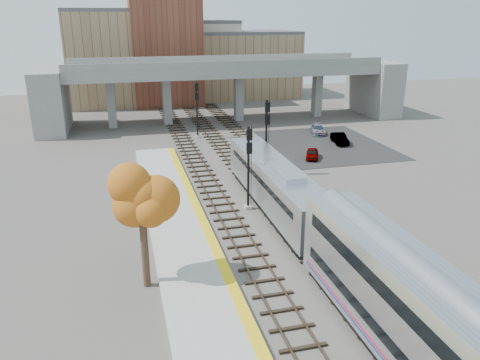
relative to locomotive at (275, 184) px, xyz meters
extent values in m
plane|color=#47423D|center=(-1.00, -9.63, -2.28)|extent=(160.00, 160.00, 0.00)
cube|color=#9E9E99|center=(-8.25, -9.63, -2.10)|extent=(4.50, 60.00, 0.35)
cube|color=yellow|center=(-6.35, -9.63, -1.92)|extent=(0.70, 60.00, 0.01)
cube|color=black|center=(-4.20, 2.87, -2.21)|extent=(2.50, 95.00, 0.14)
cube|color=brown|center=(-4.92, 2.87, -2.10)|extent=(0.07, 95.00, 0.14)
cube|color=brown|center=(-3.48, 2.87, -2.10)|extent=(0.07, 95.00, 0.14)
cube|color=black|center=(0.00, 2.87, -2.21)|extent=(2.50, 95.00, 0.14)
cube|color=brown|center=(-0.72, 2.87, -2.10)|extent=(0.07, 95.00, 0.14)
cube|color=brown|center=(0.72, 2.87, -2.10)|extent=(0.07, 95.00, 0.14)
cube|color=black|center=(4.00, 2.87, -2.21)|extent=(2.50, 95.00, 0.14)
cube|color=brown|center=(3.28, 2.87, -2.10)|extent=(0.07, 95.00, 0.14)
cube|color=brown|center=(4.72, 2.87, -2.10)|extent=(0.07, 95.00, 0.14)
cube|color=slate|center=(4.00, 35.37, 5.47)|extent=(46.00, 10.00, 1.50)
cube|color=slate|center=(4.00, 30.57, 6.72)|extent=(46.00, 0.20, 1.00)
cube|color=slate|center=(4.00, 40.17, 6.72)|extent=(46.00, 0.20, 1.00)
cube|color=slate|center=(-13.00, 35.37, 1.22)|extent=(1.20, 1.60, 7.00)
cube|color=slate|center=(-5.00, 35.37, 1.22)|extent=(1.20, 1.60, 7.00)
cube|color=slate|center=(6.00, 35.37, 1.22)|extent=(1.20, 1.60, 7.00)
cube|color=slate|center=(19.00, 35.37, 1.22)|extent=(1.20, 1.60, 7.00)
cube|color=slate|center=(-21.00, 35.37, 1.97)|extent=(4.00, 12.00, 8.50)
cube|color=slate|center=(29.00, 35.37, 1.97)|extent=(4.00, 12.00, 8.50)
cube|color=#987F58|center=(-11.00, 55.37, 5.72)|extent=(18.00, 14.00, 16.00)
cube|color=#4C4C4F|center=(-11.00, 55.37, 14.02)|extent=(18.00, 14.00, 0.60)
cube|color=beige|center=(3.00, 60.37, 4.72)|extent=(16.00, 16.00, 14.00)
cube|color=#4C4C4F|center=(3.00, 60.37, 12.02)|extent=(16.00, 16.00, 0.60)
cube|color=brown|center=(-3.00, 52.37, 7.72)|extent=(12.00, 10.00, 20.00)
cube|color=#987F58|center=(13.00, 58.37, 3.72)|extent=(20.00, 14.00, 12.00)
cube|color=#4C4C4F|center=(13.00, 58.37, 10.02)|extent=(20.00, 14.00, 0.60)
cube|color=black|center=(13.00, 18.37, -2.26)|extent=(14.00, 18.00, 0.04)
cube|color=#A8AAB2|center=(0.00, -0.01, 0.07)|extent=(3.00, 19.00, 3.20)
cube|color=black|center=(0.00, 9.51, 0.67)|extent=(2.20, 0.06, 1.10)
cube|color=black|center=(0.00, -0.01, 0.67)|extent=(3.02, 16.15, 0.50)
cube|color=black|center=(0.00, -0.01, -1.78)|extent=(2.70, 17.10, 0.50)
cube|color=#A8AAB2|center=(0.00, -0.01, 1.87)|extent=(1.60, 9.50, 0.40)
cube|color=black|center=(0.00, -22.61, 1.87)|extent=(3.02, 23.00, 0.75)
cube|color=#9E9E99|center=(-2.10, 0.75, -2.13)|extent=(0.60, 0.60, 0.30)
cylinder|color=black|center=(-2.10, 0.75, 1.27)|extent=(0.20, 0.20, 7.10)
cube|color=black|center=(-2.10, 0.50, 4.22)|extent=(0.46, 0.18, 0.91)
cube|color=black|center=(-2.10, 0.50, 3.10)|extent=(0.46, 0.18, 0.91)
cube|color=#9E9E99|center=(2.00, 8.84, -2.13)|extent=(0.60, 0.60, 0.30)
cylinder|color=black|center=(2.00, 8.84, 1.57)|extent=(0.22, 0.22, 7.70)
cube|color=black|center=(2.00, 8.59, 4.76)|extent=(0.49, 0.18, 0.99)
cube|color=black|center=(2.00, 8.59, 3.55)|extent=(0.49, 0.18, 0.99)
cube|color=#9E9E99|center=(-2.10, 25.88, -2.13)|extent=(0.60, 0.60, 0.30)
cylinder|color=black|center=(-2.10, 25.88, 1.41)|extent=(0.21, 0.21, 7.38)
cube|color=black|center=(-2.10, 25.63, 4.47)|extent=(0.47, 0.18, 0.95)
cube|color=black|center=(-2.10, 25.63, 3.31)|extent=(0.47, 0.18, 0.95)
cylinder|color=#382619|center=(-11.19, -9.17, 0.27)|extent=(0.44, 0.44, 5.10)
ellipsoid|color=orange|center=(-11.19, -9.17, 3.19)|extent=(3.60, 3.60, 3.65)
imported|color=#99999E|center=(8.87, 13.00, -1.67)|extent=(2.61, 3.59, 1.14)
imported|color=#99999E|center=(14.80, 18.18, -1.58)|extent=(1.99, 4.18, 1.32)
imported|color=#99999E|center=(14.28, 23.82, -1.63)|extent=(2.71, 4.51, 1.22)
camera|label=1|loc=(-11.95, -34.36, 13.17)|focal=35.00mm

